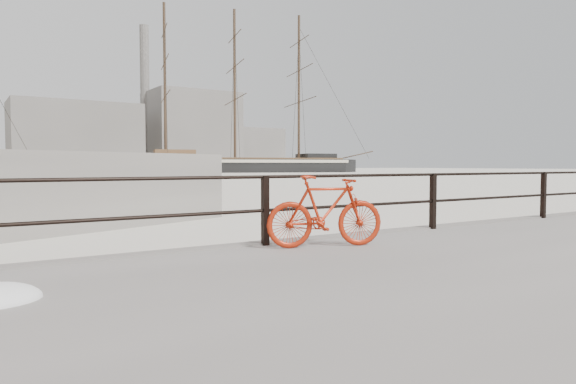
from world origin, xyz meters
TOP-DOWN VIEW (x-y plane):
  - ground at (0.00, 0.00)m, footprint 400.00×400.00m
  - guardrail at (0.00, -0.15)m, footprint 28.00×0.10m
  - bicycle at (-2.88, -0.75)m, footprint 1.66×0.77m
  - barque_black at (40.94, 87.81)m, footprint 64.10×34.75m
  - industrial_west at (20.00, 140.00)m, footprint 32.00×18.00m
  - industrial_mid at (55.00, 145.00)m, footprint 26.00×20.00m
  - industrial_east at (78.00, 150.00)m, footprint 20.00×16.00m
  - smokestack at (42.00, 150.00)m, footprint 2.80×2.80m

SIDE VIEW (x-z plane):
  - ground at x=0.00m, z-range 0.00..0.00m
  - barque_black at x=40.94m, z-range -17.23..17.23m
  - guardrail at x=0.00m, z-range 0.35..1.35m
  - bicycle at x=-2.88m, z-range 0.35..1.36m
  - industrial_east at x=78.00m, z-range 0.00..14.00m
  - industrial_west at x=20.00m, z-range 0.00..18.00m
  - industrial_mid at x=55.00m, z-range 0.00..24.00m
  - smokestack at x=42.00m, z-range 0.00..44.00m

